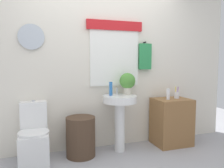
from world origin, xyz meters
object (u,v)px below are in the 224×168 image
at_px(laundry_hamper, 81,137).
at_px(pedestal_sink, 120,110).
at_px(toilet, 34,139).
at_px(potted_plant, 127,82).
at_px(wooden_cabinet, 171,122).
at_px(soap_bottle, 111,89).
at_px(lotion_bottle, 168,94).
at_px(toothbrush_cup, 177,95).

bearing_deg(laundry_hamper, pedestal_sink, 0.00).
height_order(toilet, laundry_hamper, toilet).
bearing_deg(potted_plant, wooden_cabinet, -4.73).
bearing_deg(soap_bottle, laundry_hamper, -173.67).
bearing_deg(wooden_cabinet, lotion_bottle, -157.54).
height_order(wooden_cabinet, lotion_bottle, lotion_bottle).
height_order(toilet, toothbrush_cup, toothbrush_cup).
bearing_deg(lotion_bottle, laundry_hamper, 178.29).
xyz_separation_m(laundry_hamper, wooden_cabinet, (1.44, 0.00, 0.09)).
bearing_deg(toilet, lotion_bottle, -2.28).
xyz_separation_m(wooden_cabinet, lotion_bottle, (-0.10, -0.04, 0.45)).
height_order(laundry_hamper, wooden_cabinet, wooden_cabinet).
height_order(soap_bottle, potted_plant, potted_plant).
height_order(soap_bottle, toothbrush_cup, soap_bottle).
distance_m(pedestal_sink, wooden_cabinet, 0.90).
relative_size(pedestal_sink, toothbrush_cup, 4.40).
bearing_deg(toothbrush_cup, wooden_cabinet, -168.36).
distance_m(toilet, laundry_hamper, 0.60).
distance_m(pedestal_sink, toothbrush_cup, 0.98).
relative_size(toilet, wooden_cabinet, 1.08).
relative_size(wooden_cabinet, toothbrush_cup, 3.91).
xyz_separation_m(wooden_cabinet, soap_bottle, (-0.99, 0.05, 0.55)).
height_order(wooden_cabinet, toothbrush_cup, toothbrush_cup).
distance_m(soap_bottle, toothbrush_cup, 1.09).
distance_m(pedestal_sink, soap_bottle, 0.34).
relative_size(pedestal_sink, lotion_bottle, 4.85).
xyz_separation_m(toilet, toothbrush_cup, (2.13, -0.02, 0.48)).
xyz_separation_m(lotion_bottle, toothbrush_cup, (0.19, 0.06, -0.03)).
height_order(toilet, potted_plant, potted_plant).
relative_size(wooden_cabinet, soap_bottle, 3.70).
distance_m(soap_bottle, potted_plant, 0.28).
relative_size(laundry_hamper, wooden_cabinet, 0.75).
height_order(toilet, pedestal_sink, pedestal_sink).
bearing_deg(pedestal_sink, laundry_hamper, -180.00).
bearing_deg(wooden_cabinet, toilet, 178.95).
xyz_separation_m(toilet, wooden_cabinet, (2.04, -0.04, 0.07)).
height_order(pedestal_sink, toothbrush_cup, toothbrush_cup).
relative_size(toilet, lotion_bottle, 4.67).
bearing_deg(soap_bottle, lotion_bottle, -5.78).
bearing_deg(pedestal_sink, soap_bottle, 157.38).
distance_m(toilet, potted_plant, 1.49).
relative_size(soap_bottle, toothbrush_cup, 1.06).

